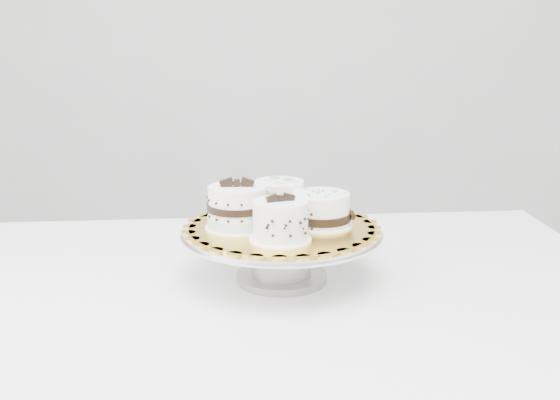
{
  "coord_description": "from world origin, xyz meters",
  "views": [
    {
      "loc": [
        0.07,
        -1.1,
        1.2
      ],
      "look_at": [
        0.04,
        0.05,
        0.9
      ],
      "focal_mm": 45.0,
      "sensor_mm": 36.0,
      "label": 1
    }
  ],
  "objects_px": {
    "cake_swirl": "(280,222)",
    "cake_banded": "(237,209)",
    "table": "(269,322)",
    "cake_ribbon": "(322,210)",
    "cake_board": "(282,228)",
    "cake_stand": "(282,245)",
    "cake_dots": "(279,198)"
  },
  "relations": [
    {
      "from": "cake_stand",
      "to": "cake_swirl",
      "type": "height_order",
      "value": "cake_swirl"
    },
    {
      "from": "cake_stand",
      "to": "cake_banded",
      "type": "relative_size",
      "value": 3.13
    },
    {
      "from": "cake_board",
      "to": "cake_swirl",
      "type": "bearing_deg",
      "value": -90.23
    },
    {
      "from": "cake_stand",
      "to": "cake_dots",
      "type": "bearing_deg",
      "value": 95.56
    },
    {
      "from": "cake_stand",
      "to": "cake_swirl",
      "type": "bearing_deg",
      "value": -90.23
    },
    {
      "from": "cake_swirl",
      "to": "cake_dots",
      "type": "bearing_deg",
      "value": 71.22
    },
    {
      "from": "table",
      "to": "cake_swirl",
      "type": "height_order",
      "value": "cake_swirl"
    },
    {
      "from": "cake_board",
      "to": "cake_ribbon",
      "type": "relative_size",
      "value": 2.66
    },
    {
      "from": "cake_dots",
      "to": "cake_ribbon",
      "type": "height_order",
      "value": "cake_dots"
    },
    {
      "from": "cake_stand",
      "to": "cake_ribbon",
      "type": "distance_m",
      "value": 0.09
    },
    {
      "from": "cake_board",
      "to": "cake_stand",
      "type": "bearing_deg",
      "value": -90.0
    },
    {
      "from": "cake_board",
      "to": "cake_swirl",
      "type": "relative_size",
      "value": 2.78
    },
    {
      "from": "cake_banded",
      "to": "cake_dots",
      "type": "height_order",
      "value": "cake_banded"
    },
    {
      "from": "table",
      "to": "cake_banded",
      "type": "distance_m",
      "value": 0.21
    },
    {
      "from": "cake_stand",
      "to": "cake_swirl",
      "type": "distance_m",
      "value": 0.1
    },
    {
      "from": "cake_board",
      "to": "cake_banded",
      "type": "xyz_separation_m",
      "value": [
        -0.07,
        -0.01,
        0.04
      ]
    },
    {
      "from": "cake_swirl",
      "to": "cake_banded",
      "type": "xyz_separation_m",
      "value": [
        -0.07,
        0.07,
        0.0
      ]
    },
    {
      "from": "cake_ribbon",
      "to": "cake_banded",
      "type": "bearing_deg",
      "value": 172.3
    },
    {
      "from": "cake_board",
      "to": "cake_banded",
      "type": "distance_m",
      "value": 0.08
    },
    {
      "from": "table",
      "to": "cake_swirl",
      "type": "bearing_deg",
      "value": -75.81
    },
    {
      "from": "cake_stand",
      "to": "cake_dots",
      "type": "distance_m",
      "value": 0.09
    },
    {
      "from": "cake_ribbon",
      "to": "cake_stand",
      "type": "bearing_deg",
      "value": 173.12
    },
    {
      "from": "cake_stand",
      "to": "cake_ribbon",
      "type": "height_order",
      "value": "cake_ribbon"
    },
    {
      "from": "cake_banded",
      "to": "cake_swirl",
      "type": "bearing_deg",
      "value": -45.44
    },
    {
      "from": "cake_stand",
      "to": "cake_dots",
      "type": "height_order",
      "value": "cake_dots"
    },
    {
      "from": "table",
      "to": "cake_board",
      "type": "height_order",
      "value": "cake_board"
    },
    {
      "from": "cake_swirl",
      "to": "cake_ribbon",
      "type": "height_order",
      "value": "cake_swirl"
    },
    {
      "from": "table",
      "to": "cake_ribbon",
      "type": "height_order",
      "value": "cake_ribbon"
    },
    {
      "from": "cake_swirl",
      "to": "cake_stand",
      "type": "bearing_deg",
      "value": 68.59
    },
    {
      "from": "cake_board",
      "to": "table",
      "type": "bearing_deg",
      "value": -138.76
    },
    {
      "from": "table",
      "to": "cake_banded",
      "type": "height_order",
      "value": "cake_banded"
    },
    {
      "from": "cake_stand",
      "to": "cake_swirl",
      "type": "relative_size",
      "value": 3.03
    }
  ]
}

